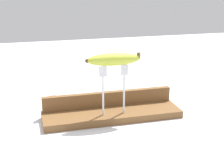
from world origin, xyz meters
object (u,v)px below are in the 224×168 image
(fork_stand_center, at_px, (114,85))
(fork_fallen_near, at_px, (157,84))
(banana_raised_center, at_px, (114,59))
(wire_coil, at_px, (53,98))

(fork_stand_center, relative_size, fork_fallen_near, 0.96)
(fork_stand_center, height_order, banana_raised_center, banana_raised_center)
(wire_coil, bearing_deg, fork_stand_center, -55.40)
(fork_fallen_near, bearing_deg, wire_coil, -172.85)
(fork_stand_center, xyz_separation_m, banana_raised_center, (-0.00, 0.00, 0.09))
(fork_stand_center, distance_m, wire_coil, 0.34)
(fork_stand_center, bearing_deg, banana_raised_center, 178.43)
(banana_raised_center, bearing_deg, wire_coil, 124.59)
(banana_raised_center, bearing_deg, fork_fallen_near, 47.75)
(fork_stand_center, xyz_separation_m, wire_coil, (-0.18, 0.26, -0.12))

